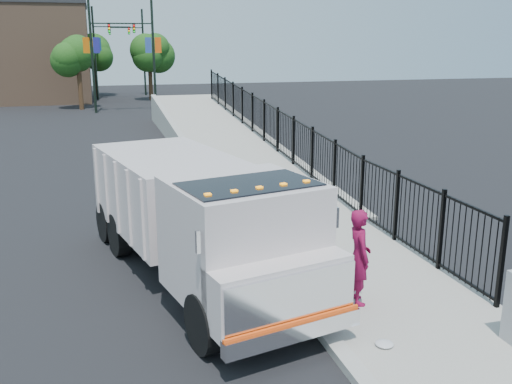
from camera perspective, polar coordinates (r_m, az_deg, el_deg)
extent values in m
plane|color=black|center=(12.18, 3.31, -9.87)|extent=(120.00, 120.00, 0.00)
cube|color=#9E998E|center=(11.30, 16.21, -12.23)|extent=(3.55, 12.00, 0.12)
cube|color=#ADAAA3|center=(10.48, 6.94, -13.84)|extent=(0.30, 12.00, 0.16)
cube|color=#9E998E|center=(27.55, -3.23, 4.19)|extent=(3.95, 24.06, 3.19)
cube|color=black|center=(23.94, 2.16, 4.77)|extent=(0.10, 28.00, 1.80)
cube|color=black|center=(12.84, -6.31, -5.82)|extent=(2.64, 7.20, 0.23)
cube|color=silver|center=(10.41, -1.35, -4.58)|extent=(2.93, 2.81, 2.10)
cube|color=silver|center=(9.54, 2.34, -9.86)|extent=(2.57, 1.28, 1.05)
cube|color=silver|center=(9.24, 3.60, -10.74)|extent=(2.37, 0.63, 0.89)
cube|color=silver|center=(9.42, 3.83, -13.81)|extent=(2.50, 0.76, 0.29)
cube|color=#F9490E|center=(9.34, 3.85, -12.96)|extent=(2.47, 0.62, 0.06)
cube|color=black|center=(9.99, -0.68, -1.61)|extent=(2.56, 1.85, 0.89)
cube|color=silver|center=(13.74, -8.62, 0.09)|extent=(3.46, 4.87, 1.79)
cube|color=silver|center=(8.83, -5.83, -5.01)|extent=(0.08, 0.08, 0.37)
cube|color=silver|center=(10.08, 8.06, -2.55)|extent=(0.08, 0.08, 0.37)
cube|color=orange|center=(9.16, -4.84, -0.33)|extent=(0.12, 0.11, 0.06)
cube|color=orange|center=(9.35, -2.19, 0.03)|extent=(0.12, 0.11, 0.06)
cube|color=orange|center=(9.56, 0.34, 0.38)|extent=(0.12, 0.11, 0.06)
cube|color=orange|center=(9.79, 2.76, 0.71)|extent=(0.12, 0.11, 0.06)
cube|color=orange|center=(10.04, 5.07, 1.02)|extent=(0.12, 0.11, 0.06)
cylinder|color=black|center=(9.81, -5.17, -12.95)|extent=(0.57, 1.10, 1.05)
cylinder|color=black|center=(10.77, 5.83, -10.31)|extent=(0.57, 1.10, 1.05)
cylinder|color=black|center=(14.32, -13.48, -4.16)|extent=(0.57, 1.10, 1.05)
cylinder|color=black|center=(14.99, -5.33, -2.93)|extent=(0.57, 1.10, 1.05)
cylinder|color=black|center=(15.39, -14.63, -2.90)|extent=(0.57, 1.10, 1.05)
cylinder|color=black|center=(16.02, -6.98, -1.81)|extent=(0.57, 1.10, 1.05)
imported|color=maroon|center=(11.23, 10.26, -6.38)|extent=(0.54, 0.74, 1.89)
ellipsoid|color=silver|center=(10.16, 12.71, -14.58)|extent=(0.31, 0.31, 0.08)
cylinder|color=black|center=(43.43, -16.07, 12.87)|extent=(0.18, 0.18, 8.00)
cube|color=black|center=(43.45, -14.10, 16.03)|extent=(3.20, 0.08, 0.08)
cube|color=black|center=(43.52, -12.11, 15.68)|extent=(0.18, 0.22, 0.60)
cube|color=navy|center=(43.41, -15.67, 13.95)|extent=(0.45, 0.04, 1.10)
cube|color=#CF5D08|center=(43.41, -16.62, 13.89)|extent=(0.45, 0.04, 1.10)
cylinder|color=black|center=(43.30, -10.19, 13.20)|extent=(0.18, 0.18, 8.00)
cube|color=black|center=(43.18, -12.53, 16.13)|extent=(3.20, 0.08, 0.08)
cube|color=black|center=(43.11, -14.48, 15.56)|extent=(0.18, 0.22, 0.60)
cube|color=#F1550F|center=(43.33, -9.76, 14.28)|extent=(0.45, 0.04, 1.10)
cube|color=#29499A|center=(43.26, -10.71, 14.23)|extent=(0.45, 0.04, 1.10)
cylinder|color=black|center=(53.51, -15.81, 13.16)|extent=(0.18, 0.18, 8.00)
cube|color=black|center=(53.54, -14.21, 15.73)|extent=(3.20, 0.08, 0.08)
cube|color=black|center=(53.60, -12.59, 15.44)|extent=(0.18, 0.22, 0.60)
cube|color=navy|center=(53.50, -15.48, 14.04)|extent=(0.45, 0.04, 1.10)
cube|color=#CD3E04|center=(53.50, -16.25, 13.99)|extent=(0.45, 0.04, 1.10)
cylinder|color=black|center=(57.03, -11.16, 13.50)|extent=(0.18, 0.18, 8.00)
cube|color=black|center=(56.92, -12.94, 15.72)|extent=(3.20, 0.08, 0.08)
cube|color=black|center=(56.86, -14.42, 15.29)|extent=(0.18, 0.22, 0.60)
cube|color=#C35805|center=(57.05, -10.84, 14.32)|extent=(0.45, 0.04, 1.10)
cube|color=navy|center=(56.99, -11.56, 14.29)|extent=(0.45, 0.04, 1.10)
cylinder|color=#382314|center=(46.00, -17.16, 9.87)|extent=(0.36, 0.36, 3.20)
sphere|color=#194714|center=(45.89, -17.40, 12.85)|extent=(2.75, 2.75, 2.75)
cylinder|color=#382314|center=(52.13, -10.50, 10.79)|extent=(0.36, 0.36, 3.20)
sphere|color=#194714|center=(52.03, -10.63, 13.42)|extent=(2.79, 2.79, 2.79)
cylinder|color=#382314|center=(57.10, -15.72, 10.82)|extent=(0.36, 0.36, 3.20)
sphere|color=#194714|center=(57.00, -15.90, 13.22)|extent=(3.16, 3.16, 3.16)
cube|color=#8C664C|center=(54.73, -21.73, 12.71)|extent=(10.00, 10.00, 8.00)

